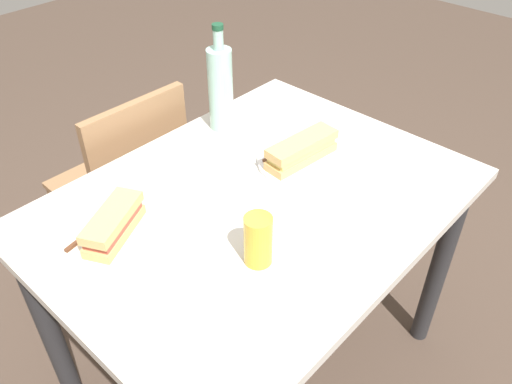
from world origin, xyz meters
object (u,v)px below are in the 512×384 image
(water_bottle, at_px, (220,88))
(chair_far, at_px, (130,183))
(plate_near, at_px, (301,162))
(plate_far, at_px, (116,237))
(knife_near, at_px, (284,152))
(beer_glass, at_px, (258,240))
(knife_far, at_px, (91,232))
(dining_table, at_px, (256,230))
(baguette_sandwich_far, at_px, (113,224))
(baguette_sandwich_near, at_px, (302,150))

(water_bottle, bearing_deg, chair_far, 123.51)
(chair_far, xyz_separation_m, plate_near, (0.20, -0.61, 0.28))
(plate_near, xyz_separation_m, plate_far, (-0.55, 0.13, 0.00))
(knife_near, bearing_deg, beer_glass, -147.92)
(knife_far, bearing_deg, plate_far, -52.80)
(knife_near, height_order, plate_far, knife_near)
(knife_far, height_order, beer_glass, beer_glass)
(beer_glass, bearing_deg, dining_table, 43.83)
(chair_far, distance_m, plate_far, 0.65)
(baguette_sandwich_far, bearing_deg, water_bottle, 18.92)
(plate_near, distance_m, knife_near, 0.06)
(baguette_sandwich_far, bearing_deg, knife_near, -7.62)
(baguette_sandwich_near, distance_m, beer_glass, 0.40)
(knife_near, xyz_separation_m, baguette_sandwich_far, (-0.54, 0.07, 0.03))
(water_bottle, bearing_deg, beer_glass, -126.54)
(baguette_sandwich_near, bearing_deg, chair_far, 108.52)
(plate_far, bearing_deg, plate_near, -13.42)
(plate_near, xyz_separation_m, beer_glass, (-0.37, -0.17, 0.06))
(dining_table, distance_m, baguette_sandwich_near, 0.26)
(knife_near, xyz_separation_m, knife_far, (-0.58, 0.12, 0.00))
(baguette_sandwich_near, relative_size, baguette_sandwich_far, 1.16)
(dining_table, bearing_deg, baguette_sandwich_far, 157.77)
(plate_far, xyz_separation_m, baguette_sandwich_far, (0.00, 0.00, 0.04))
(dining_table, xyz_separation_m, plate_near, (0.20, 0.01, 0.12))
(dining_table, bearing_deg, beer_glass, -136.17)
(chair_far, xyz_separation_m, beer_glass, (-0.16, -0.78, 0.34))
(chair_far, bearing_deg, knife_near, -70.21)
(chair_far, bearing_deg, knife_far, -131.44)
(knife_near, relative_size, water_bottle, 0.54)
(knife_near, xyz_separation_m, water_bottle, (-0.00, 0.26, 0.12))
(dining_table, xyz_separation_m, knife_far, (-0.38, 0.19, 0.13))
(baguette_sandwich_far, xyz_separation_m, knife_far, (-0.04, 0.05, -0.03))
(beer_glass, bearing_deg, knife_far, 121.88)
(baguette_sandwich_near, distance_m, water_bottle, 0.33)
(chair_far, bearing_deg, baguette_sandwich_far, -125.63)
(plate_far, xyz_separation_m, beer_glass, (0.18, -0.30, 0.06))
(knife_far, relative_size, beer_glass, 1.40)
(baguette_sandwich_near, bearing_deg, plate_near, -90.00)
(plate_near, xyz_separation_m, baguette_sandwich_near, (0.00, 0.00, 0.04))
(chair_far, bearing_deg, water_bottle, -56.49)
(water_bottle, relative_size, beer_glass, 2.60)
(dining_table, bearing_deg, baguette_sandwich_near, 2.90)
(baguette_sandwich_near, relative_size, beer_glass, 1.82)
(plate_near, bearing_deg, dining_table, -177.10)
(chair_far, xyz_separation_m, baguette_sandwich_near, (0.20, -0.61, 0.32))
(chair_far, relative_size, baguette_sandwich_far, 4.20)
(knife_near, height_order, water_bottle, water_bottle)
(plate_far, distance_m, beer_glass, 0.35)
(chair_far, distance_m, baguette_sandwich_far, 0.67)
(plate_near, xyz_separation_m, knife_near, (-0.01, 0.06, 0.01))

